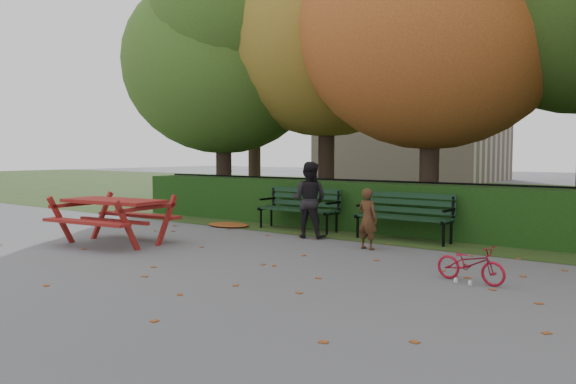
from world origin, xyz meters
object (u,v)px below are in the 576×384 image
Objects in this scene: bench_right at (405,213)px; adult at (309,200)px; tree_c at (442,4)px; picnic_table at (113,209)px; tree_a at (226,47)px; bicycle at (471,264)px; child at (368,219)px; bench_left at (300,205)px; tree_b at (333,8)px; tree_f at (257,35)px.

adult is at bearing -153.66° from bench_right.
tree_c is 8.05m from picnic_table.
picnic_table is at bearing -138.60° from bench_right.
tree_a is at bearing -176.35° from tree_c.
child is at bearing 66.64° from bicycle.
bicycle is at bearing -28.25° from tree_a.
bench_left is 1.23× the size of adult.
tree_c reaches higher than bicycle.
tree_b is at bearing -76.41° from adult.
bench_left is 1.14m from adult.
picnic_table is (4.25, -9.05, -5.07)m from tree_f.
adult reaches higher than picnic_table.
tree_a is 3.11m from tree_b.
tree_c is at bearing 34.37° from bicycle.
bicycle is at bearing 140.77° from adult.
adult is at bearing -45.67° from bench_left.
tree_a is at bearing -42.83° from adult.
tree_b is 6.76m from bench_right.
tree_f is at bearing 107.80° from picnic_table.
tree_c is at bearing -22.35° from tree_f.
tree_a is 7.22× the size of child.
tree_a is at bearing -156.95° from tree_b.
child is 1.14× the size of bicycle.
tree_a is 0.94× the size of tree_c.
child is at bearing -39.92° from tree_f.
tree_b is 4.29× the size of picnic_table.
tree_c is (3.28, -0.78, -0.58)m from tree_b.
picnic_table is at bearing -114.24° from bench_left.
tree_c reaches higher than bench_right.
picnic_table is at bearing 106.32° from bicycle.
bench_left is 5.26m from bicycle.
bench_left is at bearing -25.76° from tree_a.
tree_c is 7.72× the size of child.
tree_b is 7.38m from child.
tree_c is 5.49× the size of adult.
child is (3.46, -4.32, -4.88)m from tree_b.
tree_f is 10.09× the size of bicycle.
tree_a is 4.16× the size of bench_right.
tree_a reaches higher than bench_right.
tree_b is 1.10× the size of tree_c.
adult is (0.78, -0.80, 0.21)m from bench_left.
child is at bearing -26.96° from tree_a.
adult is (2.36, 2.71, 0.11)m from picnic_table.
tree_a is 0.85× the size of tree_b.
tree_a is 0.81× the size of tree_f.
tree_c is at bearing 96.70° from bench_right.
tree_b is 8.12m from picnic_table.
tree_f is (-7.97, 3.28, 0.87)m from tree_c.
bench_left is at bearing 58.38° from picnic_table.
tree_b is 8.48× the size of child.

